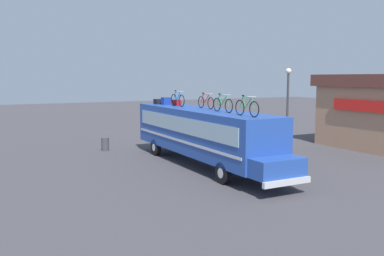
{
  "coord_description": "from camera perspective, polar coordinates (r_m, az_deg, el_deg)",
  "views": [
    {
      "loc": [
        19.51,
        -10.74,
        4.73
      ],
      "look_at": [
        -1.0,
        0.0,
        1.91
      ],
      "focal_mm": 38.91,
      "sensor_mm": 36.0,
      "label": 1
    }
  ],
  "objects": [
    {
      "name": "rooftop_bicycle_4",
      "position": [
        18.26,
        7.52,
        2.8
      ],
      "size": [
        1.77,
        0.44,
        0.92
      ],
      "color": "black",
      "rests_on": "bus"
    },
    {
      "name": "ground_plane",
      "position": [
        22.77,
        1.17,
        -5.06
      ],
      "size": [
        120.0,
        120.0,
        0.0
      ],
      "primitive_type": "plane",
      "color": "#423F44"
    },
    {
      "name": "luggage_bag_3",
      "position": [
        25.21,
        -2.1,
        3.51
      ],
      "size": [
        0.54,
        0.4,
        0.35
      ],
      "primitive_type": "cube",
      "color": "maroon",
      "rests_on": "bus"
    },
    {
      "name": "rooftop_bicycle_3",
      "position": [
        20.32,
        4.23,
        3.24
      ],
      "size": [
        1.78,
        0.44,
        0.9
      ],
      "color": "black",
      "rests_on": "bus"
    },
    {
      "name": "rooftop_bicycle_2",
      "position": [
        22.65,
        1.9,
        3.59
      ],
      "size": [
        1.7,
        0.44,
        0.86
      ],
      "color": "black",
      "rests_on": "bus"
    },
    {
      "name": "luggage_bag_2",
      "position": [
        25.98,
        -3.54,
        3.72
      ],
      "size": [
        0.49,
        0.52,
        0.46
      ],
      "primitive_type": "cube",
      "color": "#193899",
      "rests_on": "bus"
    },
    {
      "name": "bus",
      "position": [
        22.3,
        1.4,
        -0.53
      ],
      "size": [
        13.13,
        2.51,
        3.05
      ],
      "color": "#23479E",
      "rests_on": "ground"
    },
    {
      "name": "rooftop_bicycle_1",
      "position": [
        24.47,
        -1.99,
        3.91
      ],
      "size": [
        1.77,
        0.44,
        0.94
      ],
      "color": "black",
      "rests_on": "bus"
    },
    {
      "name": "luggage_bag_1",
      "position": [
        26.63,
        -4.65,
        3.63
      ],
      "size": [
        0.6,
        0.44,
        0.31
      ],
      "primitive_type": "cube",
      "color": "black",
      "rests_on": "bus"
    },
    {
      "name": "trash_bin",
      "position": [
        27.65,
        -11.81,
        -2.18
      ],
      "size": [
        0.5,
        0.5,
        0.84
      ],
      "primitive_type": "cylinder",
      "color": "#3F3F47",
      "rests_on": "ground"
    },
    {
      "name": "street_lamp",
      "position": [
        26.95,
        12.99,
        3.8
      ],
      "size": [
        0.36,
        0.36,
        5.31
      ],
      "color": "#38383D",
      "rests_on": "ground"
    }
  ]
}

